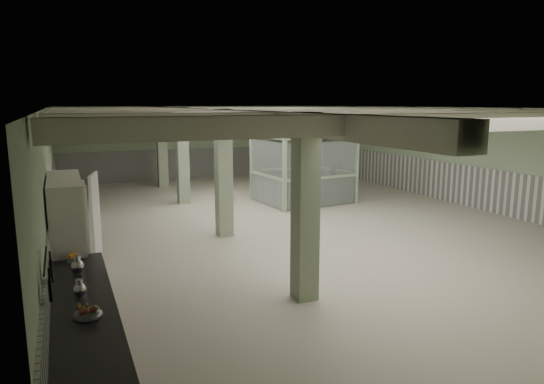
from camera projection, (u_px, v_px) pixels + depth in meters
name	position (u px, v px, depth m)	size (l,w,h in m)	color
floor	(288.00, 219.00, 15.86)	(20.00, 20.00, 0.00)	beige
ceiling	(289.00, 108.00, 15.21)	(14.00, 20.00, 0.02)	silver
wall_back	(204.00, 142.00, 24.55)	(14.00, 0.02, 3.60)	#92A987
wall_left	(49.00, 178.00, 12.79)	(0.02, 20.00, 3.60)	#92A987
wall_right	(456.00, 156.00, 18.29)	(0.02, 20.00, 3.60)	#92A987
wainscot_left	(53.00, 217.00, 12.99)	(0.05, 19.90, 1.50)	white
wainscot_right	(453.00, 183.00, 18.47)	(0.05, 19.90, 1.50)	white
wainscot_back	(204.00, 163.00, 24.72)	(13.90, 0.05, 1.50)	white
girder	(212.00, 116.00, 14.27)	(0.45, 19.90, 0.40)	white
beam_a	(473.00, 122.00, 8.48)	(13.90, 0.35, 0.32)	white
beam_b	(386.00, 118.00, 10.73)	(13.90, 0.35, 0.32)	white
beam_c	(329.00, 116.00, 12.99)	(13.90, 0.35, 0.32)	white
beam_d	(289.00, 114.00, 15.24)	(13.90, 0.35, 0.32)	white
beam_e	(259.00, 112.00, 17.50)	(13.90, 0.35, 0.32)	white
beam_f	(236.00, 111.00, 19.75)	(13.90, 0.35, 0.32)	white
beam_g	(218.00, 110.00, 22.01)	(13.90, 0.35, 0.32)	white
column_a	(305.00, 208.00, 9.14)	(0.42, 0.42, 3.60)	#90A282
column_b	(224.00, 173.00, 13.65)	(0.42, 0.42, 3.60)	#90A282
column_c	(182.00, 156.00, 18.16)	(0.42, 0.42, 3.60)	#90A282
column_d	(162.00, 147.00, 21.77)	(0.42, 0.42, 3.60)	#90A282
hook_rail	(45.00, 260.00, 5.95)	(0.02, 0.02, 1.20)	black
pendant_front	(403.00, 134.00, 11.00)	(0.44, 0.44, 0.22)	#324333
pendant_mid	(296.00, 125.00, 15.96)	(0.44, 0.44, 0.22)	#324333
pendant_back	(243.00, 120.00, 20.47)	(0.44, 0.44, 0.22)	#324333
prep_counter	(84.00, 338.00, 6.90)	(0.92, 5.26, 0.91)	#AAAAAE
pitcher_near	(77.00, 265.00, 8.20)	(0.21, 0.24, 0.31)	#AAAAAE
pitcher_far	(80.00, 288.00, 7.21)	(0.18, 0.21, 0.27)	#AAAAAE
veg_colander	(88.00, 312.00, 6.51)	(0.39, 0.39, 0.18)	#46464C
orange_bowl	(73.00, 260.00, 8.81)	(0.25, 0.25, 0.09)	#B2B2B7
skillet_near	(51.00, 290.00, 5.59)	(0.28, 0.28, 0.04)	black
skillet_far	(51.00, 271.00, 6.20)	(0.29, 0.29, 0.04)	black
walkin_cooler	(69.00, 230.00, 10.03)	(0.92, 2.54, 2.32)	white
guard_booth	(303.00, 154.00, 18.50)	(3.60, 3.13, 2.72)	#A3BD97
filing_cabinet	(335.00, 180.00, 19.73)	(0.44, 0.62, 1.35)	#565B4C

